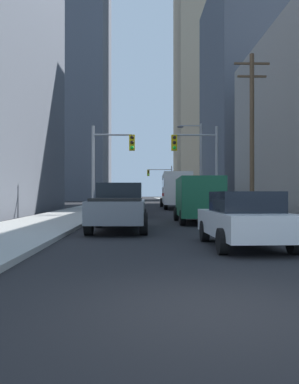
# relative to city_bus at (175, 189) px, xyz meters

# --- Properties ---
(ground_plane) EXTENTS (400.00, 400.00, 0.00)m
(ground_plane) POSITION_rel_city_bus_xyz_m (-2.52, -35.18, -1.93)
(ground_plane) COLOR black
(sidewalk_left) EXTENTS (3.98, 160.00, 0.15)m
(sidewalk_left) POSITION_rel_city_bus_xyz_m (-8.05, 14.82, -1.85)
(sidewalk_left) COLOR #9E9E99
(sidewalk_left) RESTS_ON ground
(sidewalk_right) EXTENTS (3.98, 160.00, 0.15)m
(sidewalk_right) POSITION_rel_city_bus_xyz_m (3.02, 14.82, -1.85)
(sidewalk_right) COLOR #9E9E99
(sidewalk_right) RESTS_ON ground
(city_bus) EXTENTS (2.94, 11.59, 3.40)m
(city_bus) POSITION_rel_city_bus_xyz_m (0.00, 0.00, 0.00)
(city_bus) COLOR silver
(city_bus) RESTS_ON ground
(pickup_truck_grey) EXTENTS (2.20, 5.43, 1.90)m
(pickup_truck_grey) POSITION_rel_city_bus_xyz_m (-4.35, -24.15, -1.00)
(pickup_truck_grey) COLOR slate
(pickup_truck_grey) RESTS_ON ground
(cargo_van_green) EXTENTS (2.19, 5.28, 2.26)m
(cargo_van_green) POSITION_rel_city_bus_xyz_m (-0.60, -20.00, -0.64)
(cargo_van_green) COLOR #195938
(cargo_van_green) RESTS_ON ground
(sedan_white) EXTENTS (1.95, 4.26, 1.52)m
(sedan_white) POSITION_rel_city_bus_xyz_m (-0.68, -29.27, -1.16)
(sedan_white) COLOR white
(sedan_white) RESTS_ON ground
(sedan_navy) EXTENTS (1.95, 4.21, 1.52)m
(sedan_navy) POSITION_rel_city_bus_xyz_m (-4.29, -14.63, -1.16)
(sedan_navy) COLOR #141E4C
(sedan_navy) RESTS_ON ground
(sedan_red) EXTENTS (1.95, 4.23, 1.52)m
(sedan_red) POSITION_rel_city_bus_xyz_m (-4.29, -7.24, -1.16)
(sedan_red) COLOR maroon
(sedan_red) RESTS_ON ground
(sedan_black) EXTENTS (1.95, 4.22, 1.52)m
(sedan_black) POSITION_rel_city_bus_xyz_m (-4.22, 7.69, -1.16)
(sedan_black) COLOR black
(sedan_black) RESTS_ON ground
(traffic_signal_near_left) EXTENTS (2.88, 0.44, 6.00)m
(traffic_signal_near_left) POSITION_rel_city_bus_xyz_m (-5.47, -13.18, 2.07)
(traffic_signal_near_left) COLOR gray
(traffic_signal_near_left) RESTS_ON ground
(traffic_signal_near_right) EXTENTS (3.14, 0.44, 6.00)m
(traffic_signal_near_right) POSITION_rel_city_bus_xyz_m (0.32, -13.18, 2.08)
(traffic_signal_near_right) COLOR gray
(traffic_signal_near_right) RESTS_ON ground
(traffic_signal_far_right) EXTENTS (4.10, 0.44, 6.00)m
(traffic_signal_far_right) POSITION_rel_city_bus_xyz_m (-0.13, 25.57, 2.13)
(traffic_signal_far_right) COLOR gray
(traffic_signal_far_right) RESTS_ON ground
(utility_pole_right) EXTENTS (2.20, 0.28, 10.13)m
(utility_pole_right) POSITION_rel_city_bus_xyz_m (3.41, -15.34, 3.41)
(utility_pole_right) COLOR brown
(utility_pole_right) RESTS_ON ground
(street_lamp_right) EXTENTS (2.16, 0.32, 7.50)m
(street_lamp_right) POSITION_rel_city_bus_xyz_m (1.40, -5.66, 2.58)
(street_lamp_right) COLOR gray
(street_lamp_right) RESTS_ON ground
(building_left_far_tower) EXTENTS (24.43, 24.86, 65.78)m
(building_left_far_tower) POSITION_rel_city_bus_xyz_m (-23.37, 54.33, 30.96)
(building_left_far_tower) COLOR #4C515B
(building_left_far_tower) RESTS_ON ground
(building_right_mid_block) EXTENTS (16.11, 19.28, 29.56)m
(building_right_mid_block) POSITION_rel_city_bus_xyz_m (14.14, 15.21, 12.85)
(building_right_mid_block) COLOR #4C515B
(building_right_mid_block) RESTS_ON ground
(building_right_far_highrise) EXTENTS (15.00, 19.54, 72.23)m
(building_right_far_highrise) POSITION_rel_city_bus_xyz_m (12.76, 56.83, 34.19)
(building_right_far_highrise) COLOR tan
(building_right_far_highrise) RESTS_ON ground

